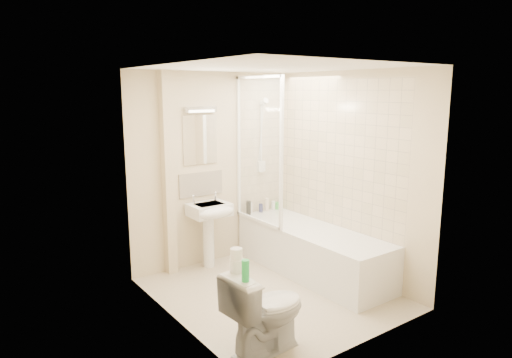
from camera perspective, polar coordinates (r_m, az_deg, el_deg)
floor at (r=5.12m, az=1.96°, el=-14.09°), size 2.50×2.50×0.00m
wall_back at (r=5.76m, az=-5.58°, el=1.23°), size 2.20×0.02×2.40m
wall_left at (r=4.17m, az=-9.98°, el=-2.62°), size 0.02×2.50×2.40m
wall_right at (r=5.47m, az=11.20°, el=0.56°), size 0.02×2.50×2.40m
ceiling at (r=4.65m, az=2.16°, el=13.82°), size 2.20×2.50×0.02m
tile_back at (r=6.12m, az=0.52°, el=3.99°), size 0.70×0.01×1.75m
tile_right at (r=5.55m, az=9.85°, el=3.11°), size 0.01×2.10×1.75m
pipe_boxing at (r=5.43m, az=-10.92°, el=0.49°), size 0.12×0.12×2.40m
splashback at (r=5.71m, az=-6.88°, el=-0.62°), size 0.60×0.02×0.30m
mirror at (r=5.62m, az=-7.00°, el=4.88°), size 0.46×0.01×0.60m
strip_light at (r=5.57m, az=-6.98°, el=8.64°), size 0.42×0.07×0.07m
bathtub at (r=5.59m, az=7.01°, el=-8.77°), size 0.70×2.10×0.55m
shower_screen at (r=5.56m, az=0.29°, el=3.55°), size 0.04×0.92×1.80m
shower_fixture at (r=6.07m, az=0.76°, el=5.08°), size 0.10×0.16×0.99m
pedestal_sink at (r=5.60m, az=-5.67°, el=-4.79°), size 0.48×0.46×0.93m
bottle_black_a at (r=6.07m, az=-0.93°, el=-3.61°), size 0.06×0.06×0.18m
bottle_white_a at (r=6.09m, az=-0.69°, el=-3.68°), size 0.05×0.05×0.16m
bottle_blue at (r=6.19m, az=0.61°, el=-3.64°), size 0.05×0.05×0.12m
bottle_cream at (r=6.24m, az=1.37°, el=-3.22°), size 0.06×0.06×0.18m
bottle_white_b at (r=6.31m, az=2.17°, el=-3.32°), size 0.05×0.05×0.12m
bottle_green at (r=6.36m, az=2.65°, el=-3.34°), size 0.07×0.07×0.10m
toilet at (r=3.96m, az=1.24°, el=-16.09°), size 0.52×0.78×0.73m
toilet_roll_lower at (r=3.74m, az=-2.41°, el=-10.74°), size 0.12×0.12×0.10m
toilet_roll_upper at (r=3.71m, az=-2.47°, el=-9.31°), size 0.10×0.10×0.09m
green_bottle at (r=3.54m, az=-1.33°, el=-11.38°), size 0.06×0.06×0.17m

